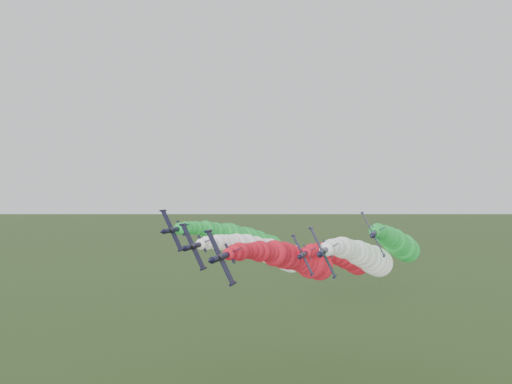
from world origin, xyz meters
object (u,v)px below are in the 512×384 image
jet_outer_left (248,240)px  jet_trail (343,258)px  jet_lead (298,260)px  jet_inner_left (271,252)px  jet_outer_right (397,243)px  jet_inner_right (365,257)px

jet_outer_left → jet_trail: size_ratio=1.00×
jet_lead → jet_outer_left: bearing=131.9°
jet_outer_left → jet_trail: jet_outer_left is taller
jet_inner_left → jet_outer_right: bearing=19.6°
jet_inner_right → jet_lead: bearing=-139.9°
jet_lead → jet_inner_left: size_ratio=0.99×
jet_inner_left → jet_outer_left: size_ratio=1.01×
jet_lead → jet_inner_right: bearing=40.1°
jet_outer_right → jet_trail: bearing=158.1°
jet_inner_right → jet_inner_left: bearing=177.7°
jet_outer_right → jet_lead: bearing=-131.8°
jet_inner_right → jet_trail: bearing=112.2°
jet_inner_left → jet_inner_right: 22.75m
jet_outer_right → jet_inner_left: bearing=-160.4°
jet_inner_left → jet_outer_left: (-8.00, 6.84, 2.22)m
jet_outer_left → jet_outer_right: size_ratio=1.00×
jet_inner_left → jet_outer_right: size_ratio=1.01×
jet_outer_left → jet_trail: (23.81, 9.27, -5.05)m
jet_trail → jet_inner_left: bearing=-134.5°
jet_inner_left → jet_outer_left: jet_outer_left is taller
jet_lead → jet_outer_left: (-17.19, 19.15, 1.98)m
jet_lead → jet_outer_right: jet_outer_right is taller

